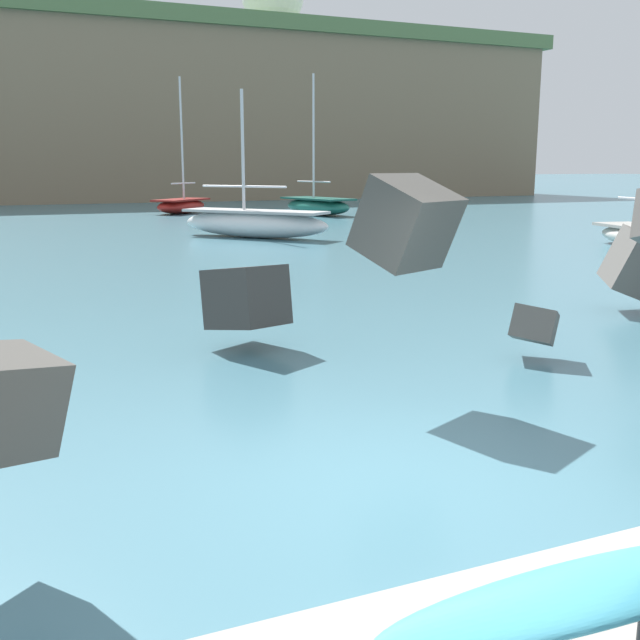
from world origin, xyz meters
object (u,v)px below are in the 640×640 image
Objects in this scene: boat_near_left at (255,223)px; boat_near_right at (181,205)px; radar_dome at (273,5)px; station_building_central at (40,7)px; boat_mid_centre at (318,205)px.

boat_near_right reaches higher than boat_near_left.
station_building_central is at bearing -171.37° from radar_dome.
station_building_central is (-4.01, 49.60, 16.50)m from boat_near_left.
boat_mid_centre is 1.18× the size of station_building_central.
boat_near_left is 0.77× the size of boat_mid_centre.
boat_mid_centre is 47.71m from radar_dome.
radar_dome reaches higher than boat_near_left.
station_building_central reaches higher than boat_near_right.
radar_dome is at bearing 8.63° from station_building_central.
boat_near_left is at bearing -110.61° from radar_dome.
station_building_central is (-11.53, 38.16, 16.53)m from boat_mid_centre.
boat_mid_centre is (7.51, 11.44, -0.03)m from boat_near_left.
boat_near_left is 52.43m from station_building_central.
radar_dome is (12.52, 41.81, 19.28)m from boat_mid_centre.
radar_dome is at bearing 62.73° from boat_near_right.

